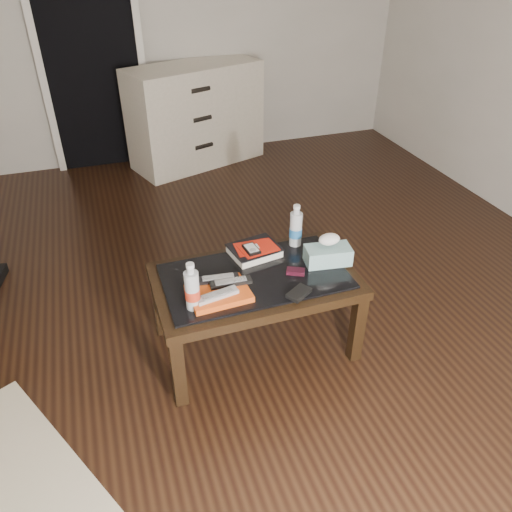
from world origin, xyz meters
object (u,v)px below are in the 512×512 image
Objects in this scene: textbook at (254,251)px; water_bottle_right at (296,225)px; coffee_table at (255,286)px; dresser at (196,115)px; tissue_box at (328,255)px; water_bottle_left at (192,286)px.

water_bottle_right is (0.24, 0.02, 0.10)m from textbook.
coffee_table is 4.20× the size of water_bottle_right.
textbook is (0.06, 0.18, 0.09)m from coffee_table.
dresser is at bearing 83.41° from coffee_table.
coffee_table is 4.35× the size of tissue_box.
dresser is (0.30, 2.58, 0.05)m from coffee_table.
textbook is at bearing -114.26° from dresser.
textbook is at bearing 38.97° from water_bottle_left.
water_bottle_left is 0.73m from water_bottle_right.
water_bottle_right reaches higher than textbook.
water_bottle_right is at bearing -108.53° from dresser.
coffee_table is 0.40m from tissue_box.
textbook is (-0.24, -2.40, 0.03)m from dresser.
water_bottle_left is at bearing -151.54° from water_bottle_right.
textbook is 1.09× the size of tissue_box.
dresser reaches higher than coffee_table.
dresser is 2.38m from water_bottle_right.
water_bottle_right reaches higher than tissue_box.
dresser is 5.45× the size of water_bottle_left.
coffee_table is 0.21m from textbook.
coffee_table is 0.41m from water_bottle_right.
water_bottle_left is at bearing -121.78° from dresser.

